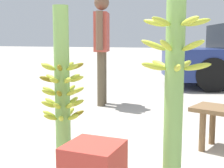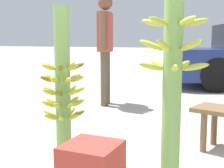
# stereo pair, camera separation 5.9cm
# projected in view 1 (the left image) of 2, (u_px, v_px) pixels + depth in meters

# --- Properties ---
(banana_stalk_left) EXTENTS (0.40, 0.41, 1.34)m
(banana_stalk_left) POSITION_uv_depth(u_px,v_px,m) (62.00, 85.00, 2.78)
(banana_stalk_left) COLOR #7AA851
(banana_stalk_left) RESTS_ON ground_plane
(banana_stalk_center) EXTENTS (0.45, 0.44, 1.69)m
(banana_stalk_center) POSITION_uv_depth(u_px,v_px,m) (175.00, 69.00, 1.96)
(banana_stalk_center) COLOR #7AA851
(banana_stalk_center) RESTS_ON ground_plane
(vendor_person) EXTENTS (0.33, 0.67, 1.74)m
(vendor_person) POSITION_uv_depth(u_px,v_px,m) (102.00, 40.00, 4.95)
(vendor_person) COLOR brown
(vendor_person) RESTS_ON ground_plane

